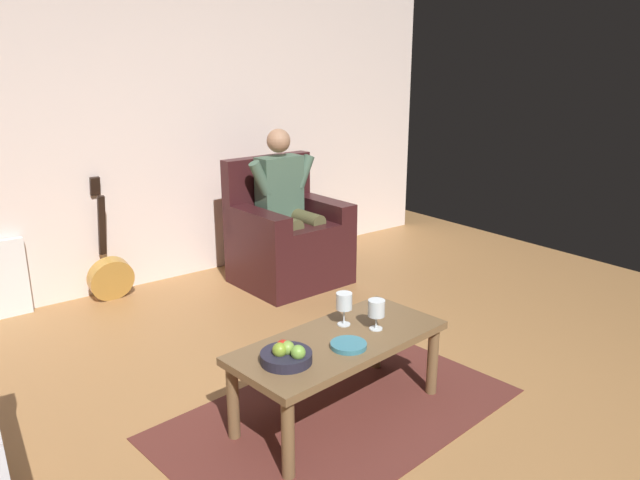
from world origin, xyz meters
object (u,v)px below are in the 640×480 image
Objects in this scene: person_seated at (288,202)px; guitar at (110,273)px; wine_glass_far at (376,310)px; decorative_dish at (349,345)px; armchair at (287,240)px; wine_glass_near at (344,303)px; fruit_bowl at (286,355)px; coffee_table at (339,350)px.

person_seated is 1.33× the size of guitar.
decorative_dish is at bearing 16.55° from wine_glass_far.
wine_glass_far is at bearing 66.79° from armchair.
armchair is at bearing -90.00° from person_seated.
armchair is at bearing -110.92° from wine_glass_far.
wine_glass_near reaches higher than fruit_bowl.
person_seated is (-0.00, 0.02, 0.32)m from armchair.
guitar is (1.31, -0.50, -0.15)m from armchair.
decorative_dish is (0.95, 1.91, 0.09)m from armchair.
person_seated is 7.74× the size of wine_glass_far.
person_seated reaches higher than coffee_table.
coffee_table is at bearing -172.75° from fruit_bowl.
decorative_dish is (0.03, 0.10, 0.07)m from coffee_table.
coffee_table is at bearing 42.66° from wine_glass_near.
decorative_dish is at bearing 169.88° from fruit_bowl.
coffee_table is 6.58× the size of wine_glass_near.
armchair is at bearing -115.33° from wine_glass_near.
armchair reaches higher than wine_glass_near.
guitar is 2.28m from wine_glass_near.
armchair reaches higher than fruit_bowl.
wine_glass_far is (-0.61, 2.34, 0.34)m from guitar.
coffee_table is 2.35m from guitar.
wine_glass_near is at bearing -137.34° from coffee_table.
wine_glass_far is (0.70, 1.82, -0.14)m from person_seated.
decorative_dish is at bearing 98.41° from guitar.
wine_glass_near reaches higher than decorative_dish.
fruit_bowl is at bearing 52.72° from person_seated.
wine_glass_near is 0.51m from fruit_bowl.
decorative_dish is at bearing 60.96° from person_seated.
guitar is 2.44m from wine_glass_far.
armchair is 1.08× the size of guitar.
wine_glass_far is (0.70, 1.84, 0.19)m from armchair.
armchair is 0.33m from person_seated.
person_seated is at bearing -117.37° from coffee_table.
person_seated is 5.14× the size of fruit_bowl.
fruit_bowl is at bearing 1.55° from wine_glass_far.
coffee_table is 0.37m from fruit_bowl.
person_seated is at bearing 158.26° from guitar.
coffee_table is 6.58× the size of decorative_dish.
armchair reaches higher than decorative_dish.
decorative_dish is (0.95, 1.89, -0.23)m from person_seated.
armchair is 2.26m from fruit_bowl.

